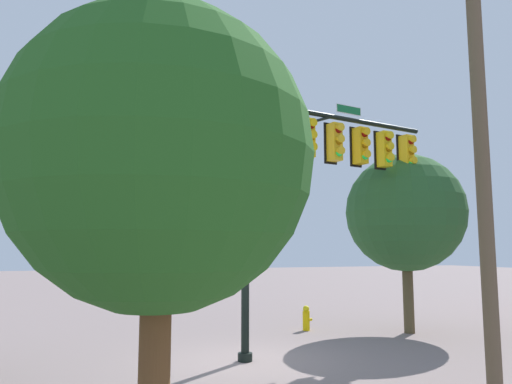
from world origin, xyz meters
The scene contains 6 objects.
ground_plane centered at (0.00, 0.00, 0.00)m, with size 120.00×120.00×0.00m, color gray.
signal_pole_assembly centered at (2.14, 0.33, 5.24)m, with size 6.99×2.00×7.44m.
utility_pole centered at (2.69, -5.07, 4.17)m, with size 1.72×0.76×8.02m.
fire_hydrant centered at (3.43, 3.63, 0.41)m, with size 0.33×0.24×0.83m.
tree_near centered at (6.38, 2.00, 3.96)m, with size 3.96×3.96×5.95m.
tree_far centered at (-3.04, -5.59, 3.84)m, with size 3.87×3.87×5.78m.
Camera 1 is at (-3.96, -11.63, 2.70)m, focal length 34.07 mm.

